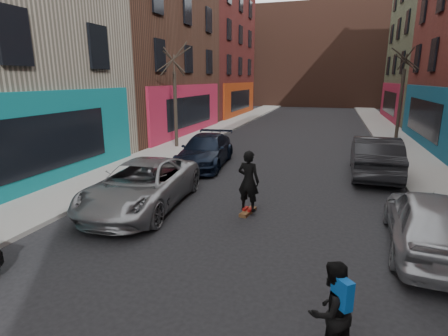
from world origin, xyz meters
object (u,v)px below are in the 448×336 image
Objects in this scene: parked_right_far at (431,221)px; tree_left_far at (175,89)px; parked_left_far at (142,185)px; pedestrian at (331,310)px; parked_left_end at (205,151)px; tree_right_far at (402,85)px; skateboard at (248,212)px; parked_right_end at (375,156)px; skateboarder at (248,181)px.

tree_left_far is at bearing -37.55° from parked_right_far.
pedestrian is at bearing -43.57° from parked_left_far.
parked_left_end is 3.24× the size of pedestrian.
tree_right_far reaches higher than tree_left_far.
tree_right_far is at bearing 78.44° from skateboard.
skateboard is (-4.53, 1.06, -0.69)m from parked_right_far.
skateboard is at bearing -53.83° from tree_left_far.
tree_right_far is at bearing -102.45° from parked_right_end.
parked_left_end is 6.19m from skateboard.
parked_left_far is at bearing -161.22° from skateboard.
skateboarder reaches higher than parked_left_far.
tree_left_far is at bearing -14.80° from parked_right_end.
skateboard is at bearing -168.74° from skateboarder.
parked_left_far is (3.00, -9.01, -2.66)m from tree_left_far.
parked_right_far is 6.74m from parked_right_end.
tree_left_far is 3.57× the size of skateboarder.
parked_left_end is at bearing -48.18° from tree_left_far.
tree_left_far reaches higher than skateboarder.
pedestrian is at bearing -66.88° from parked_left_end.
pedestrian is (5.66, -10.27, 0.06)m from parked_left_end.
tree_right_far is 13.56m from parked_left_end.
parked_right_far is at bearing -8.99° from parked_left_far.
tree_left_far reaches higher than parked_right_far.
tree_left_far reaches higher than parked_left_far.
parked_right_far is (10.80, -9.64, -2.64)m from tree_left_far.
parked_right_end is at bearing -139.02° from pedestrian.
parked_right_far is at bearing -44.59° from parked_left_end.
parked_right_end is at bearing -113.89° from skateboarder.
skateboarder is (-4.53, 1.06, 0.26)m from parked_right_far.
tree_right_far is at bearing 39.13° from parked_left_end.
skateboard is (3.27, -5.22, -0.65)m from parked_left_end.
parked_right_end is at bearing -81.09° from parked_right_far.
tree_left_far is 9.86m from parked_left_far.
skateboard is (3.27, 0.43, -0.67)m from parked_left_far.
tree_right_far is 9.57m from parked_right_end.
tree_right_far reaches higher than pedestrian.
tree_right_far is 3.74× the size of skateboarder.
parked_left_far is at bearing -95.73° from parked_left_end.
skateboarder is (6.27, -8.57, -2.37)m from tree_left_far.
tree_left_far reaches higher than parked_right_end.
parked_left_end is 1.11× the size of parked_right_far.
parked_left_end is 0.97× the size of parked_right_end.
parked_right_far is at bearing -158.81° from pedestrian.
pedestrian is at bearing 126.59° from skateboarder.
parked_right_end is at bearing 35.65° from parked_left_far.
tree_right_far is 16.19m from skateboard.
parked_right_end is (10.25, -2.92, -2.56)m from tree_left_far.
parked_left_far is 2.84× the size of skateboarder.
parked_right_end is at bearing -2.34° from parked_left_end.
tree_right_far is at bearing -141.37° from pedestrian.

